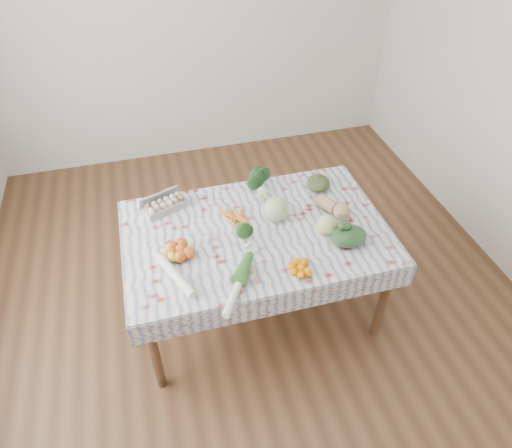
% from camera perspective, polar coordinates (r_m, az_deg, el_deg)
% --- Properties ---
extents(ground, '(4.50, 4.50, 0.00)m').
position_cam_1_polar(ground, '(3.44, 0.00, -10.28)').
color(ground, '#51321B').
rests_on(ground, ground).
extents(wall_back, '(4.00, 0.04, 2.80)m').
position_cam_1_polar(wall_back, '(4.53, -8.21, 24.48)').
color(wall_back, silver).
rests_on(wall_back, ground).
extents(dining_table, '(1.60, 1.00, 0.75)m').
position_cam_1_polar(dining_table, '(2.93, 0.00, -2.07)').
color(dining_table, brown).
rests_on(dining_table, ground).
extents(tablecloth, '(1.66, 1.06, 0.01)m').
position_cam_1_polar(tablecloth, '(2.88, 0.00, -0.95)').
color(tablecloth, silver).
rests_on(tablecloth, dining_table).
extents(egg_carton, '(0.31, 0.21, 0.08)m').
position_cam_1_polar(egg_carton, '(3.06, -11.25, 2.23)').
color(egg_carton, '#A1A29D').
rests_on(egg_carton, tablecloth).
extents(carrot_bunch, '(0.21, 0.20, 0.03)m').
position_cam_1_polar(carrot_bunch, '(2.93, -2.61, 0.48)').
color(carrot_bunch, orange).
rests_on(carrot_bunch, tablecloth).
extents(kale_bunch, '(0.19, 0.17, 0.16)m').
position_cam_1_polar(kale_bunch, '(3.14, 0.58, 5.24)').
color(kale_bunch, '#183B16').
rests_on(kale_bunch, tablecloth).
extents(kabocha_squash, '(0.19, 0.19, 0.11)m').
position_cam_1_polar(kabocha_squash, '(3.21, 7.82, 5.09)').
color(kabocha_squash, '#3B4A26').
rests_on(kabocha_squash, tablecloth).
extents(cabbage, '(0.20, 0.20, 0.16)m').
position_cam_1_polar(cabbage, '(2.92, 2.55, 1.90)').
color(cabbage, '#A1BD81').
rests_on(cabbage, tablecloth).
extents(butternut_squash, '(0.22, 0.26, 0.11)m').
position_cam_1_polar(butternut_squash, '(3.02, 9.67, 2.25)').
color(butternut_squash, tan).
rests_on(butternut_squash, tablecloth).
extents(orange_cluster, '(0.29, 0.29, 0.08)m').
position_cam_1_polar(orange_cluster, '(2.74, -9.38, -3.20)').
color(orange_cluster, '#D75C1B').
rests_on(orange_cluster, tablecloth).
extents(broccoli, '(0.16, 0.16, 0.09)m').
position_cam_1_polar(broccoli, '(2.75, -1.29, -2.02)').
color(broccoli, '#204C16').
rests_on(broccoli, tablecloth).
extents(mandarin_cluster, '(0.18, 0.18, 0.05)m').
position_cam_1_polar(mandarin_cluster, '(2.63, 5.63, -5.43)').
color(mandarin_cluster, orange).
rests_on(mandarin_cluster, tablecloth).
extents(grapefruit, '(0.14, 0.14, 0.13)m').
position_cam_1_polar(grapefruit, '(2.86, 8.84, -0.06)').
color(grapefruit, '#C4C870').
rests_on(grapefruit, tablecloth).
extents(spinach_bag, '(0.24, 0.20, 0.10)m').
position_cam_1_polar(spinach_bag, '(2.83, 11.45, -1.45)').
color(spinach_bag, '#1A3719').
rests_on(spinach_bag, tablecloth).
extents(daikon, '(0.20, 0.37, 0.05)m').
position_cam_1_polar(daikon, '(2.61, -9.98, -6.37)').
color(daikon, white).
rests_on(daikon, tablecloth).
extents(leek, '(0.26, 0.39, 0.05)m').
position_cam_1_polar(leek, '(2.53, -2.27, -7.69)').
color(leek, white).
rests_on(leek, tablecloth).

